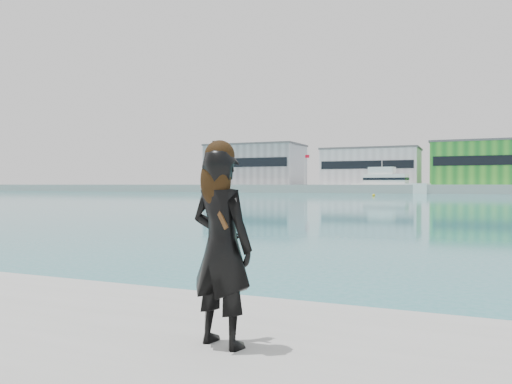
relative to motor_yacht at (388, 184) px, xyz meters
The scene contains 8 objects.
far_quay 23.07m from the motor_yacht, 47.41° to the left, with size 320.00×40.00×2.00m, color #9E9E99.
warehouse_grey_left 42.50m from the motor_yacht, 159.24° to the left, with size 26.52×16.36×11.50m.
warehouse_white 16.87m from the motor_yacht, 113.21° to the left, with size 24.48×15.35×9.50m.
warehouse_green 28.37m from the motor_yacht, 32.34° to the left, with size 30.60×16.36×10.50m.
flagpole_left 24.08m from the motor_yacht, 160.36° to the left, with size 1.28×0.16×8.00m.
motor_yacht is the anchor object (origin of this frame).
buoy_far 28.29m from the motor_yacht, 86.77° to the right, with size 0.50×0.50×0.50m, color yellow.
woman 114.74m from the motor_yacht, 82.47° to the right, with size 0.64×0.49×1.65m.
Camera 1 is at (1.24, -4.22, 2.08)m, focal length 35.00 mm.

